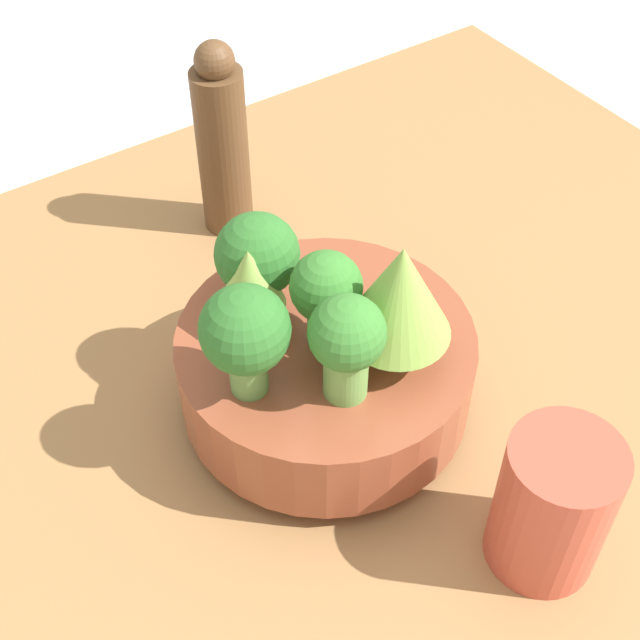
% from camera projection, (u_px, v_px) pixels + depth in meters
% --- Properties ---
extents(ground_plane, '(6.00, 6.00, 0.00)m').
position_uv_depth(ground_plane, '(304.00, 420.00, 0.70)').
color(ground_plane, silver).
extents(table, '(0.92, 0.69, 0.05)m').
position_uv_depth(table, '(304.00, 401.00, 0.68)').
color(table, '#9E7042').
rests_on(table, ground_plane).
extents(bowl, '(0.20, 0.20, 0.07)m').
position_uv_depth(bowl, '(320.00, 372.00, 0.61)').
color(bowl, brown).
rests_on(bowl, table).
extents(broccoli_floret_back, '(0.05, 0.05, 0.08)m').
position_uv_depth(broccoli_floret_back, '(347.00, 341.00, 0.53)').
color(broccoli_floret_back, '#6BA34C').
rests_on(broccoli_floret_back, bowl).
extents(romanesco_piece_near, '(0.05, 0.05, 0.07)m').
position_uv_depth(romanesco_piece_near, '(250.00, 281.00, 0.57)').
color(romanesco_piece_near, '#7AB256').
rests_on(romanesco_piece_near, bowl).
extents(broccoli_floret_right, '(0.06, 0.06, 0.08)m').
position_uv_depth(broccoli_floret_right, '(245.00, 334.00, 0.53)').
color(broccoli_floret_right, '#609347').
rests_on(broccoli_floret_right, bowl).
extents(broccoli_floret_front, '(0.06, 0.06, 0.07)m').
position_uv_depth(broccoli_floret_front, '(257.00, 256.00, 0.59)').
color(broccoli_floret_front, '#7AB256').
rests_on(broccoli_floret_front, bowl).
extents(broccoli_floret_center, '(0.05, 0.05, 0.07)m').
position_uv_depth(broccoli_floret_center, '(320.00, 295.00, 0.56)').
color(broccoli_floret_center, '#609347').
rests_on(broccoli_floret_center, bowl).
extents(romanesco_piece_far, '(0.07, 0.07, 0.09)m').
position_uv_depth(romanesco_piece_far, '(400.00, 293.00, 0.54)').
color(romanesco_piece_far, '#6BA34C').
rests_on(romanesco_piece_far, bowl).
extents(cup, '(0.07, 0.07, 0.10)m').
position_uv_depth(cup, '(553.00, 506.00, 0.53)').
color(cup, '#C64C38').
rests_on(cup, table).
extents(pepper_mill, '(0.04, 0.04, 0.17)m').
position_uv_depth(pepper_mill, '(222.00, 143.00, 0.73)').
color(pepper_mill, brown).
rests_on(pepper_mill, table).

